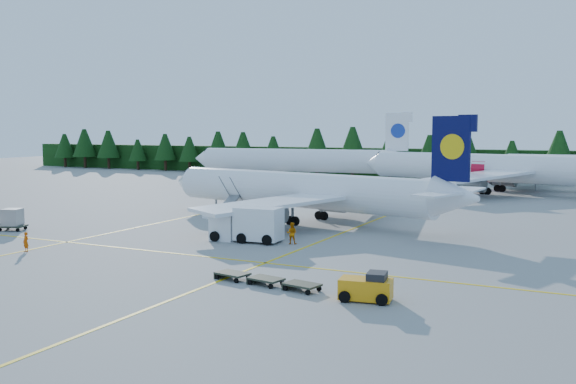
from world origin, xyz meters
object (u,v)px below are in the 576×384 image
at_px(service_truck, 247,224).
at_px(airliner_navy, 292,190).
at_px(airliner_red, 479,168).
at_px(airstairs, 223,212).
at_px(baggage_tug, 367,287).

bearing_deg(service_truck, airliner_navy, 93.62).
xyz_separation_m(airliner_navy, airliner_red, (12.45, 41.92, 0.49)).
height_order(airstairs, service_truck, airstairs).
relative_size(service_truck, baggage_tug, 2.04).
xyz_separation_m(airliner_navy, airstairs, (-7.62, -2.00, -2.57)).
bearing_deg(airliner_navy, baggage_tug, -44.20).
bearing_deg(airliner_red, service_truck, -87.49).
height_order(airliner_red, service_truck, airliner_red).
height_order(airliner_navy, baggage_tug, airliner_navy).
distance_m(airstairs, service_truck, 15.02).
xyz_separation_m(airliner_navy, baggage_tug, (18.34, -27.60, -2.56)).
bearing_deg(airstairs, airliner_red, 78.96).
bearing_deg(service_truck, baggage_tug, -45.92).
distance_m(airliner_navy, service_truck, 13.75).
distance_m(airliner_navy, airstairs, 8.29).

